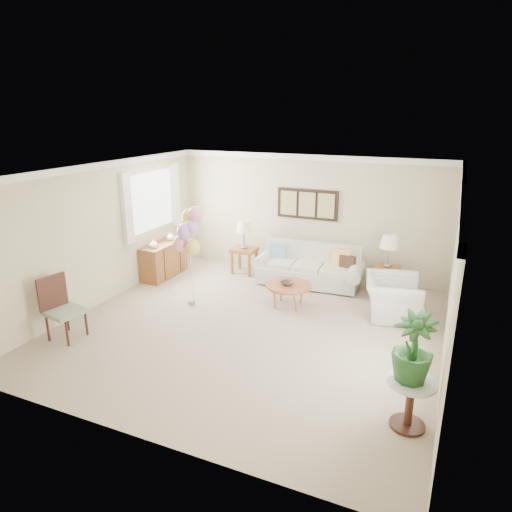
{
  "coord_description": "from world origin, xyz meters",
  "views": [
    {
      "loc": [
        2.87,
        -6.34,
        3.47
      ],
      "look_at": [
        -0.17,
        0.6,
        1.05
      ],
      "focal_mm": 32.0,
      "sensor_mm": 36.0,
      "label": 1
    }
  ],
  "objects_px": {
    "armchair": "(392,297)",
    "balloon_cluster": "(189,231)",
    "sofa": "(309,269)",
    "accent_chair": "(61,306)",
    "coffee_table": "(289,286)"
  },
  "relations": [
    {
      "from": "coffee_table",
      "to": "armchair",
      "type": "distance_m",
      "value": 1.84
    },
    {
      "from": "balloon_cluster",
      "to": "coffee_table",
      "type": "bearing_deg",
      "value": 22.17
    },
    {
      "from": "coffee_table",
      "to": "balloon_cluster",
      "type": "relative_size",
      "value": 0.45
    },
    {
      "from": "armchair",
      "to": "balloon_cluster",
      "type": "bearing_deg",
      "value": 95.54
    },
    {
      "from": "sofa",
      "to": "balloon_cluster",
      "type": "distance_m",
      "value": 2.78
    },
    {
      "from": "sofa",
      "to": "armchair",
      "type": "relative_size",
      "value": 2.18
    },
    {
      "from": "armchair",
      "to": "coffee_table",
      "type": "bearing_deg",
      "value": 89.81
    },
    {
      "from": "balloon_cluster",
      "to": "accent_chair",
      "type": "bearing_deg",
      "value": -122.01
    },
    {
      "from": "sofa",
      "to": "armchair",
      "type": "height_order",
      "value": "sofa"
    },
    {
      "from": "accent_chair",
      "to": "balloon_cluster",
      "type": "distance_m",
      "value": 2.44
    },
    {
      "from": "sofa",
      "to": "coffee_table",
      "type": "xyz_separation_m",
      "value": [
        -0.01,
        -1.25,
        0.06
      ]
    },
    {
      "from": "coffee_table",
      "to": "sofa",
      "type": "bearing_deg",
      "value": 89.63
    },
    {
      "from": "armchair",
      "to": "balloon_cluster",
      "type": "xyz_separation_m",
      "value": [
        -3.47,
        -1.01,
        1.08
      ]
    },
    {
      "from": "coffee_table",
      "to": "armchair",
      "type": "bearing_deg",
      "value": 10.55
    },
    {
      "from": "sofa",
      "to": "balloon_cluster",
      "type": "relative_size",
      "value": 1.24
    }
  ]
}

